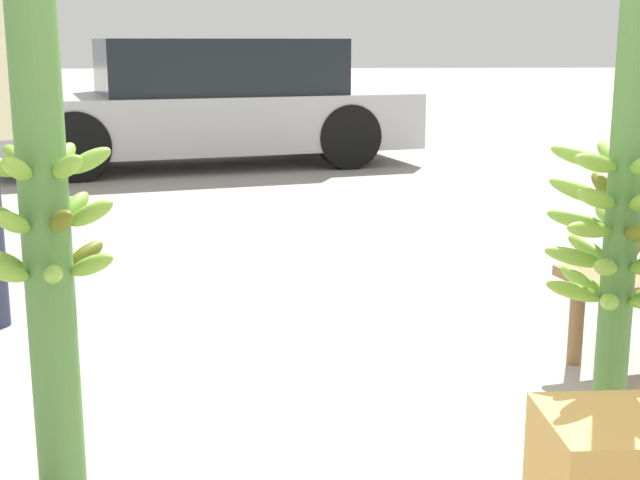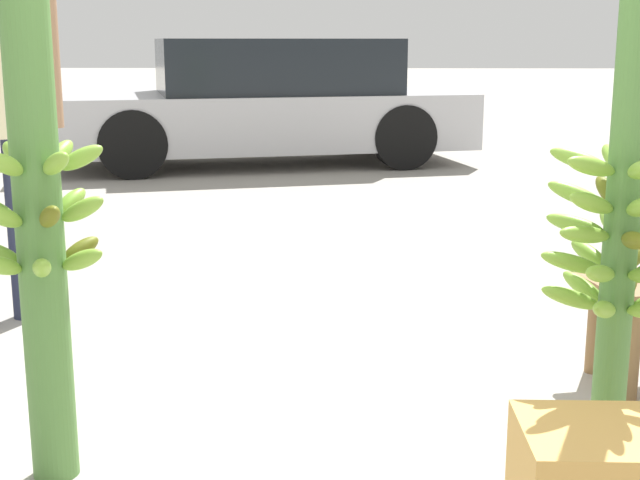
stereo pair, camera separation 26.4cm
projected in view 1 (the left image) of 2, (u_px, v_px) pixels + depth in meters
The scene contains 3 objects.
banana_stalk_left at pixel (46, 236), 2.48m from camera, with size 0.40×0.39×1.49m.
banana_stalk_center at pixel (622, 224), 2.68m from camera, with size 0.46×0.46×1.51m.
parked_car at pixel (207, 104), 9.31m from camera, with size 4.64×2.77×1.30m.
Camera 1 is at (-0.23, -2.10, 1.29)m, focal length 50.00 mm.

